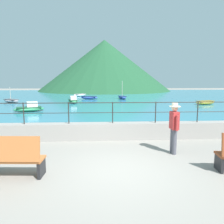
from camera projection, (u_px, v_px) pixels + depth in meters
ground_plane at (119, 170)px, 6.08m from camera, size 120.00×120.00×0.00m
promenade_wall at (113, 131)px, 9.19m from camera, size 20.00×0.56×0.70m
railing at (113, 108)px, 9.04m from camera, size 18.44×0.04×0.90m
lake_water at (103, 97)px, 31.59m from camera, size 64.00×44.32×0.06m
hill_main at (105, 66)px, 50.64m from camera, size 30.67×30.67×11.75m
bench_main at (9, 157)px, 5.51m from camera, size 1.73×0.67×1.13m
person_walking at (174, 126)px, 7.28m from camera, size 0.38×0.57×1.75m
boat_0 at (122, 97)px, 28.35m from camera, size 1.22×2.40×2.32m
boat_1 at (205, 102)px, 21.89m from camera, size 2.47×1.61×0.36m
boat_2 at (30, 108)px, 16.92m from camera, size 2.47×1.66×0.76m
boat_3 at (73, 100)px, 23.24m from camera, size 1.49×2.46×0.76m
boat_4 at (89, 98)px, 27.98m from camera, size 2.46×1.48×0.36m
boat_5 at (80, 95)px, 32.89m from camera, size 2.29×2.24×0.36m
boat_6 at (11, 101)px, 23.74m from camera, size 2.39×2.09×1.69m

